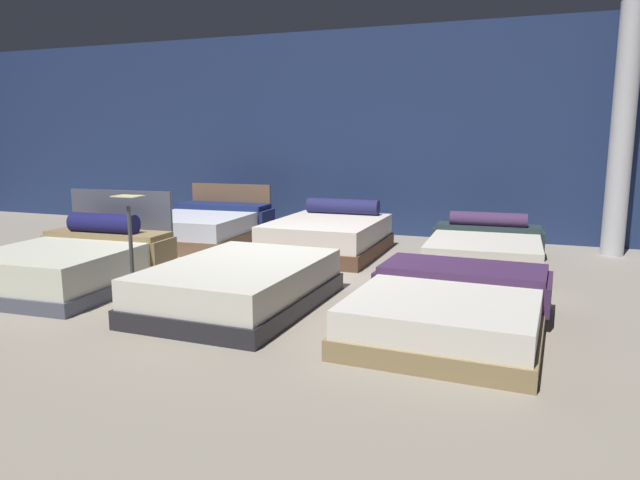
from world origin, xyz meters
name	(u,v)px	position (x,y,z in m)	size (l,w,h in m)	color
ground_plane	(288,279)	(0.00, 0.00, -0.01)	(18.00, 18.00, 0.02)	gray
showroom_back_wall	(370,133)	(0.00, 3.58, 1.75)	(18.00, 0.06, 3.50)	navy
bed_0	(75,263)	(-2.14, -1.18, 0.27)	(1.70, 2.07, 1.02)	#4B4E60
bed_1	(240,285)	(0.03, -1.25, 0.22)	(1.48, 2.15, 0.45)	black
bed_2	(451,307)	(2.12, -1.23, 0.21)	(1.66, 2.19, 0.46)	#8E774F
bed_3	(205,227)	(-2.20, 1.70, 0.26)	(1.73, 2.14, 0.88)	brown
bed_4	(328,236)	(-0.06, 1.60, 0.26)	(1.54, 2.04, 0.74)	brown
bed_5	(485,250)	(2.16, 1.60, 0.21)	(1.56, 2.01, 0.64)	brown
price_sign	(132,261)	(-1.09, -1.49, 0.43)	(0.28, 0.24, 1.11)	#3F3F44
support_pillar	(622,132)	(3.82, 2.95, 1.75)	(0.32, 0.32, 3.50)	silver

